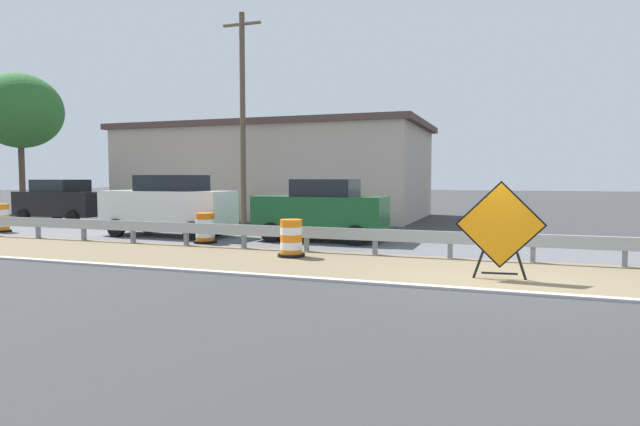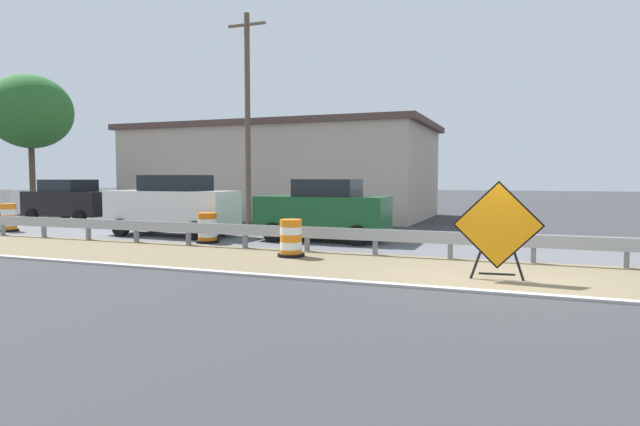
{
  "view_description": "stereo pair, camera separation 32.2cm",
  "coord_description": "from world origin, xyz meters",
  "px_view_note": "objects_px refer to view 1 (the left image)",
  "views": [
    {
      "loc": [
        -11.55,
        -0.29,
        2.11
      ],
      "look_at": [
        2.2,
        4.64,
        1.14
      ],
      "focal_mm": 30.22,
      "sensor_mm": 36.0,
      "label": 1
    },
    {
      "loc": [
        -11.44,
        -0.6,
        2.11
      ],
      "look_at": [
        2.2,
        4.64,
        1.14
      ],
      "focal_mm": 30.22,
      "sensor_mm": 36.0,
      "label": 2
    }
  ],
  "objects_px": {
    "warning_sign_diamond": "(500,228)",
    "car_trailing_far_lane": "(321,210)",
    "traffic_barrel_close": "(205,230)",
    "car_lead_near_lane": "(169,206)",
    "traffic_barrel_nearest": "(291,240)",
    "car_mid_far_lane": "(64,201)",
    "traffic_barrel_mid": "(1,219)",
    "utility_pole_near": "(243,116)"
  },
  "relations": [
    {
      "from": "car_mid_far_lane",
      "to": "car_trailing_far_lane",
      "type": "relative_size",
      "value": 1.04
    },
    {
      "from": "traffic_barrel_close",
      "to": "car_trailing_far_lane",
      "type": "xyz_separation_m",
      "value": [
        1.8,
        -3.33,
        0.59
      ]
    },
    {
      "from": "traffic_barrel_nearest",
      "to": "traffic_barrel_mid",
      "type": "height_order",
      "value": "traffic_barrel_mid"
    },
    {
      "from": "traffic_barrel_mid",
      "to": "utility_pole_near",
      "type": "distance_m",
      "value": 10.4
    },
    {
      "from": "traffic_barrel_mid",
      "to": "utility_pole_near",
      "type": "height_order",
      "value": "utility_pole_near"
    },
    {
      "from": "warning_sign_diamond",
      "to": "traffic_barrel_nearest",
      "type": "height_order",
      "value": "warning_sign_diamond"
    },
    {
      "from": "warning_sign_diamond",
      "to": "traffic_barrel_mid",
      "type": "height_order",
      "value": "warning_sign_diamond"
    },
    {
      "from": "car_mid_far_lane",
      "to": "warning_sign_diamond",
      "type": "bearing_deg",
      "value": -21.14
    },
    {
      "from": "traffic_barrel_close",
      "to": "car_trailing_far_lane",
      "type": "distance_m",
      "value": 3.83
    },
    {
      "from": "warning_sign_diamond",
      "to": "traffic_barrel_nearest",
      "type": "bearing_deg",
      "value": -112.18
    },
    {
      "from": "traffic_barrel_nearest",
      "to": "utility_pole_near",
      "type": "height_order",
      "value": "utility_pole_near"
    },
    {
      "from": "car_lead_near_lane",
      "to": "utility_pole_near",
      "type": "distance_m",
      "value": 6.27
    },
    {
      "from": "traffic_barrel_mid",
      "to": "car_mid_far_lane",
      "type": "xyz_separation_m",
      "value": [
        4.47,
        1.4,
        0.51
      ]
    },
    {
      "from": "traffic_barrel_close",
      "to": "car_trailing_far_lane",
      "type": "bearing_deg",
      "value": -61.63
    },
    {
      "from": "traffic_barrel_close",
      "to": "car_trailing_far_lane",
      "type": "height_order",
      "value": "car_trailing_far_lane"
    },
    {
      "from": "car_lead_near_lane",
      "to": "car_mid_far_lane",
      "type": "xyz_separation_m",
      "value": [
        3.49,
        8.35,
        -0.09
      ]
    },
    {
      "from": "traffic_barrel_nearest",
      "to": "car_trailing_far_lane",
      "type": "xyz_separation_m",
      "value": [
        3.62,
        0.43,
        0.58
      ]
    },
    {
      "from": "traffic_barrel_close",
      "to": "car_mid_far_lane",
      "type": "height_order",
      "value": "car_mid_far_lane"
    },
    {
      "from": "traffic_barrel_mid",
      "to": "car_mid_far_lane",
      "type": "bearing_deg",
      "value": 17.35
    },
    {
      "from": "utility_pole_near",
      "to": "traffic_barrel_nearest",
      "type": "bearing_deg",
      "value": -145.02
    },
    {
      "from": "car_lead_near_lane",
      "to": "utility_pole_near",
      "type": "xyz_separation_m",
      "value": [
        5.05,
        -0.35,
        3.7
      ]
    },
    {
      "from": "car_lead_near_lane",
      "to": "car_mid_far_lane",
      "type": "height_order",
      "value": "car_lead_near_lane"
    },
    {
      "from": "warning_sign_diamond",
      "to": "car_trailing_far_lane",
      "type": "height_order",
      "value": "car_trailing_far_lane"
    },
    {
      "from": "traffic_barrel_close",
      "to": "car_lead_near_lane",
      "type": "distance_m",
      "value": 2.78
    },
    {
      "from": "traffic_barrel_close",
      "to": "car_lead_near_lane",
      "type": "height_order",
      "value": "car_lead_near_lane"
    },
    {
      "from": "car_lead_near_lane",
      "to": "car_trailing_far_lane",
      "type": "xyz_separation_m",
      "value": [
        0.44,
        -5.67,
        -0.07
      ]
    },
    {
      "from": "traffic_barrel_mid",
      "to": "car_trailing_far_lane",
      "type": "bearing_deg",
      "value": -83.55
    },
    {
      "from": "car_mid_far_lane",
      "to": "traffic_barrel_close",
      "type": "bearing_deg",
      "value": -23.12
    },
    {
      "from": "warning_sign_diamond",
      "to": "traffic_barrel_close",
      "type": "bearing_deg",
      "value": -116.62
    },
    {
      "from": "car_lead_near_lane",
      "to": "car_mid_far_lane",
      "type": "distance_m",
      "value": 9.05
    },
    {
      "from": "car_lead_near_lane",
      "to": "utility_pole_near",
      "type": "bearing_deg",
      "value": -93.45
    },
    {
      "from": "warning_sign_diamond",
      "to": "car_trailing_far_lane",
      "type": "xyz_separation_m",
      "value": [
        5.09,
        5.74,
        -0.05
      ]
    },
    {
      "from": "traffic_barrel_nearest",
      "to": "traffic_barrel_close",
      "type": "bearing_deg",
      "value": 64.17
    },
    {
      "from": "car_trailing_far_lane",
      "to": "traffic_barrel_mid",
      "type": "bearing_deg",
      "value": 5.56
    },
    {
      "from": "traffic_barrel_close",
      "to": "car_mid_far_lane",
      "type": "bearing_deg",
      "value": 65.63
    },
    {
      "from": "utility_pole_near",
      "to": "car_trailing_far_lane",
      "type": "bearing_deg",
      "value": -130.87
    },
    {
      "from": "car_lead_near_lane",
      "to": "utility_pole_near",
      "type": "relative_size",
      "value": 0.52
    },
    {
      "from": "warning_sign_diamond",
      "to": "utility_pole_near",
      "type": "bearing_deg",
      "value": -137.9
    },
    {
      "from": "traffic_barrel_close",
      "to": "warning_sign_diamond",
      "type": "bearing_deg",
      "value": -109.98
    },
    {
      "from": "car_lead_near_lane",
      "to": "car_trailing_far_lane",
      "type": "relative_size",
      "value": 1.1
    },
    {
      "from": "car_trailing_far_lane",
      "to": "utility_pole_near",
      "type": "xyz_separation_m",
      "value": [
        4.6,
        5.32,
        3.77
      ]
    },
    {
      "from": "traffic_barrel_nearest",
      "to": "car_mid_far_lane",
      "type": "xyz_separation_m",
      "value": [
        6.66,
        14.45,
        0.56
      ]
    }
  ]
}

